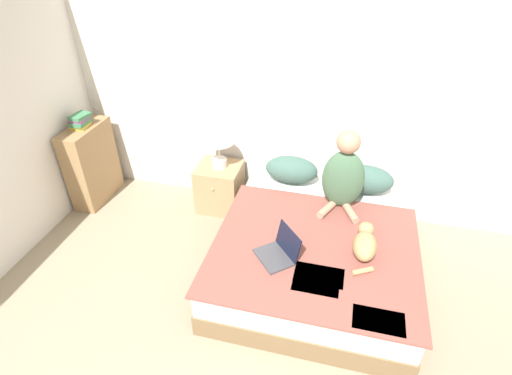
# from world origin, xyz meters

# --- Properties ---
(wall_back) EXTENTS (6.20, 0.05, 2.55)m
(wall_back) POSITION_xyz_m (0.00, 3.51, 1.27)
(wall_back) COLOR silver
(wall_back) RESTS_ON ground_plane
(bed) EXTENTS (1.72, 1.90, 0.44)m
(bed) POSITION_xyz_m (0.16, 2.49, 0.21)
(bed) COLOR brown
(bed) RESTS_ON ground_plane
(pillow_near) EXTENTS (0.54, 0.30, 0.28)m
(pillow_near) POSITION_xyz_m (-0.21, 3.27, 0.57)
(pillow_near) COLOR #42665B
(pillow_near) RESTS_ON bed
(pillow_far) EXTENTS (0.54, 0.30, 0.28)m
(pillow_far) POSITION_xyz_m (0.54, 3.27, 0.57)
(pillow_far) COLOR #42665B
(pillow_far) RESTS_ON bed
(person_sitting) EXTENTS (0.39, 0.38, 0.79)m
(person_sitting) POSITION_xyz_m (0.31, 2.96, 0.78)
(person_sitting) COLOR #476B4C
(person_sitting) RESTS_ON bed
(cat_tabby) EXTENTS (0.19, 0.51, 0.20)m
(cat_tabby) POSITION_xyz_m (0.56, 2.35, 0.54)
(cat_tabby) COLOR tan
(cat_tabby) RESTS_ON bed
(laptop_open) EXTENTS (0.41, 0.42, 0.24)m
(laptop_open) POSITION_xyz_m (-0.12, 2.13, 0.49)
(laptop_open) COLOR #424247
(laptop_open) RESTS_ON bed
(nightstand) EXTENTS (0.46, 0.46, 0.52)m
(nightstand) POSITION_xyz_m (-0.99, 3.22, 0.26)
(nightstand) COLOR tan
(nightstand) RESTS_ON ground_plane
(table_lamp) EXTENTS (0.33, 0.33, 0.47)m
(table_lamp) POSITION_xyz_m (-0.98, 3.22, 0.87)
(table_lamp) COLOR beige
(table_lamp) RESTS_ON nightstand
(bookshelf) EXTENTS (0.26, 0.64, 0.90)m
(bookshelf) POSITION_xyz_m (-2.44, 3.06, 0.45)
(bookshelf) COLOR #99754C
(bookshelf) RESTS_ON ground_plane
(book_stack_top) EXTENTS (0.19, 0.22, 0.14)m
(book_stack_top) POSITION_xyz_m (-2.44, 3.06, 0.97)
(book_stack_top) COLOR gold
(book_stack_top) RESTS_ON bookshelf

